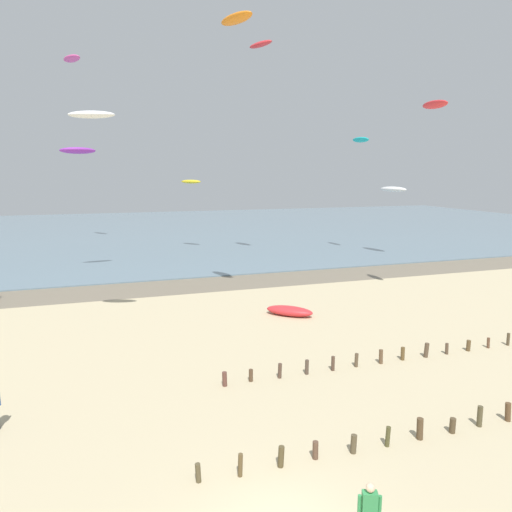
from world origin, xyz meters
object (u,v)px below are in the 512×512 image
(kite_aloft_3, at_px, (361,140))
(kite_aloft_11, at_px, (236,19))
(kite_aloft_0, at_px, (78,151))
(kite_aloft_10, at_px, (435,105))
(kite_aloft_1, at_px, (91,115))
(kite_aloft_7, at_px, (191,182))
(kite_aloft_12, at_px, (72,59))
(kite_aloft_2, at_px, (261,44))
(kite_aloft_4, at_px, (393,189))
(grounded_kite, at_px, (290,311))

(kite_aloft_3, bearing_deg, kite_aloft_11, -52.27)
(kite_aloft_0, distance_m, kite_aloft_10, 28.00)
(kite_aloft_1, height_order, kite_aloft_7, kite_aloft_1)
(kite_aloft_3, distance_m, kite_aloft_12, 33.73)
(kite_aloft_2, height_order, kite_aloft_10, kite_aloft_2)
(kite_aloft_12, bearing_deg, kite_aloft_10, 4.42)
(kite_aloft_10, xyz_separation_m, kite_aloft_12, (-23.51, 33.12, 8.38))
(kite_aloft_4, bearing_deg, kite_aloft_12, -131.22)
(kite_aloft_7, xyz_separation_m, kite_aloft_11, (-1.38, -24.48, 10.00))
(grounded_kite, relative_size, kite_aloft_7, 1.13)
(grounded_kite, bearing_deg, kite_aloft_2, 117.88)
(kite_aloft_0, distance_m, kite_aloft_1, 16.50)
(kite_aloft_3, bearing_deg, kite_aloft_0, -89.33)
(grounded_kite, bearing_deg, kite_aloft_12, 152.31)
(kite_aloft_1, bearing_deg, kite_aloft_11, -146.48)
(kite_aloft_2, relative_size, kite_aloft_3, 1.10)
(kite_aloft_12, bearing_deg, kite_aloft_1, -27.01)
(kite_aloft_0, relative_size, kite_aloft_2, 0.95)
(kite_aloft_0, distance_m, kite_aloft_11, 18.61)
(kite_aloft_2, bearing_deg, kite_aloft_4, 64.63)
(kite_aloft_10, relative_size, kite_aloft_11, 0.84)
(kite_aloft_3, xyz_separation_m, kite_aloft_10, (-5.47, -18.58, 0.91))
(grounded_kite, height_order, kite_aloft_0, kite_aloft_0)
(kite_aloft_3, height_order, kite_aloft_10, kite_aloft_10)
(kite_aloft_7, xyz_separation_m, kite_aloft_10, (11.39, -26.64, 5.35))
(kite_aloft_0, relative_size, kite_aloft_7, 1.07)
(kite_aloft_0, xyz_separation_m, kite_aloft_7, (11.35, 10.50, -2.81))
(kite_aloft_7, distance_m, kite_aloft_10, 29.47)
(kite_aloft_2, bearing_deg, kite_aloft_0, -108.80)
(grounded_kite, bearing_deg, kite_aloft_11, -179.15)
(kite_aloft_0, height_order, kite_aloft_2, kite_aloft_2)
(grounded_kite, height_order, kite_aloft_2, kite_aloft_2)
(kite_aloft_1, distance_m, kite_aloft_12, 34.86)
(kite_aloft_4, bearing_deg, kite_aloft_0, -103.01)
(kite_aloft_7, bearing_deg, kite_aloft_12, -159.25)
(kite_aloft_3, height_order, kite_aloft_7, kite_aloft_3)
(kite_aloft_3, xyz_separation_m, kite_aloft_7, (-16.86, 8.06, -4.45))
(kite_aloft_7, distance_m, kite_aloft_11, 26.48)
(kite_aloft_4, bearing_deg, kite_aloft_7, -131.17)
(kite_aloft_7, bearing_deg, kite_aloft_3, 23.32)
(kite_aloft_1, height_order, kite_aloft_11, kite_aloft_11)
(grounded_kite, height_order, kite_aloft_12, kite_aloft_12)
(kite_aloft_7, bearing_deg, kite_aloft_0, -88.33)
(kite_aloft_10, height_order, kite_aloft_11, kite_aloft_11)
(kite_aloft_12, bearing_deg, kite_aloft_2, 16.07)
(grounded_kite, relative_size, kite_aloft_2, 1.01)
(grounded_kite, distance_m, kite_aloft_3, 27.10)
(grounded_kite, xyz_separation_m, kite_aloft_12, (-13.48, 33.20, 21.37))
(grounded_kite, relative_size, kite_aloft_1, 1.24)
(kite_aloft_1, xyz_separation_m, kite_aloft_11, (8.44, 2.41, 6.08))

